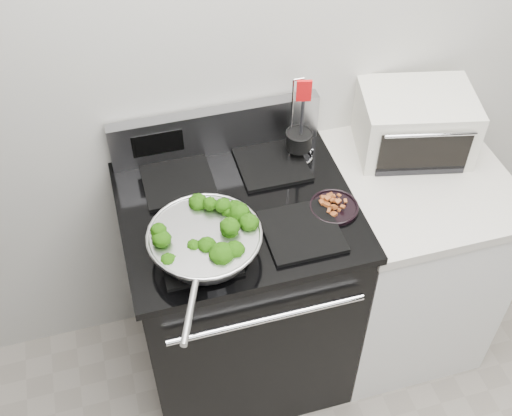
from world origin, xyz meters
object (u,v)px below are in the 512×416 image
object	(u,v)px
gas_range	(240,289)
utensil_holder	(299,144)
toaster_oven	(415,123)
skillet	(205,242)
bacon_plate	(334,205)

from	to	relation	value
gas_range	utensil_holder	distance (m)	0.62
utensil_holder	toaster_oven	xyz separation A→B (m)	(0.43, -0.03, 0.02)
utensil_holder	gas_range	bearing A→B (deg)	-131.98
utensil_holder	toaster_oven	size ratio (longest dim) A/B	0.75
skillet	bacon_plate	world-z (taller)	skillet
gas_range	skillet	world-z (taller)	gas_range
bacon_plate	utensil_holder	xyz separation A→B (m)	(-0.03, 0.28, 0.04)
bacon_plate	utensil_holder	bearing A→B (deg)	96.60
gas_range	toaster_oven	world-z (taller)	toaster_oven
bacon_plate	gas_range	bearing A→B (deg)	162.16
gas_range	bacon_plate	world-z (taller)	gas_range
skillet	toaster_oven	xyz separation A→B (m)	(0.86, 0.33, 0.03)
gas_range	bacon_plate	xyz separation A→B (m)	(0.31, -0.10, 0.48)
skillet	toaster_oven	bearing A→B (deg)	41.57
gas_range	utensil_holder	xyz separation A→B (m)	(0.28, 0.18, 0.52)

